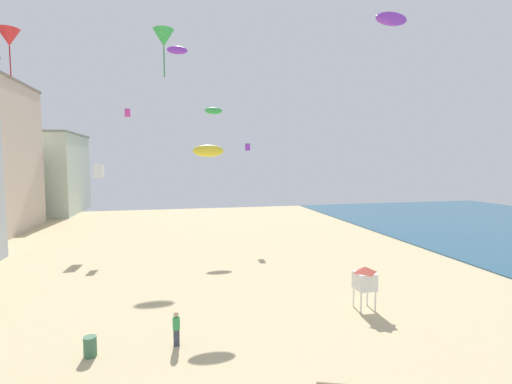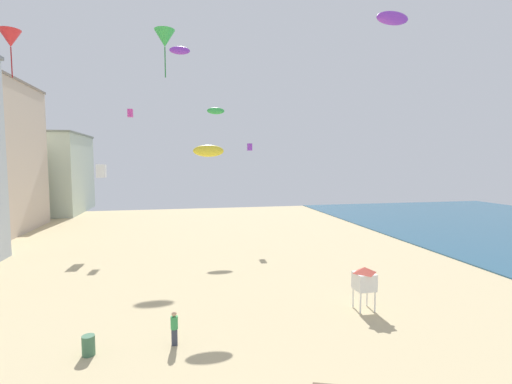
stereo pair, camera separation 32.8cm
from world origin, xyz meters
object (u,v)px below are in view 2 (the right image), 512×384
Objects in this scene: kite_flyer at (174,326)px; kite_purple_parafoil_2 at (180,50)px; kite_magenta_box at (130,113)px; kite_red_delta at (10,38)px; beach_trash_bin at (88,345)px; kite_purple_parafoil at (392,18)px; kite_yellow_parafoil at (208,151)px; kite_purple_box at (250,147)px; lifeguard_stand at (364,279)px; kite_green_delta at (165,39)px; kite_white_box at (101,171)px; kite_green_parafoil at (216,111)px.

kite_flyer is 0.68× the size of kite_purple_parafoil_2.
kite_magenta_box is 21.87m from kite_red_delta.
kite_red_delta is (-5.10, 6.74, 15.14)m from beach_trash_bin.
kite_purple_parafoil reaches higher than beach_trash_bin.
kite_red_delta is at bearing -170.78° from kite_yellow_parafoil.
beach_trash_bin is 0.99× the size of kite_magenta_box.
kite_flyer is 27.35m from kite_purple_box.
kite_yellow_parafoil is at bearing 9.22° from kite_red_delta.
beach_trash_bin is at bearing -52.89° from kite_red_delta.
kite_purple_parafoil_2 reaches higher than kite_flyer.
lifeguard_stand is 1.06× the size of kite_purple_parafoil_2.
kite_flyer is at bearing -108.84° from kite_purple_box.
kite_purple_parafoil is at bearing 69.34° from lifeguard_stand.
beach_trash_bin is 0.37× the size of kite_purple_parafoil_2.
kite_purple_parafoil_2 is (-10.14, 26.36, 19.94)m from lifeguard_stand.
kite_red_delta is (-8.30, -5.86, -2.42)m from kite_green_delta.
kite_flyer is 3.79m from beach_trash_bin.
kite_purple_parafoil reaches higher than kite_green_delta.
kite_flyer is at bearing -105.57° from kite_yellow_parafoil.
beach_trash_bin is 0.67× the size of kite_white_box.
kite_red_delta is (-13.52, -19.75, 1.01)m from kite_green_parafoil.
kite_purple_parafoil is at bearing -68.35° from kite_purple_box.
beach_trash_bin is at bearing -159.44° from kite_purple_parafoil.
kite_magenta_box is 0.35× the size of kite_red_delta.
kite_flyer is 11.02m from lifeguard_stand.
beach_trash_bin is 0.43× the size of kite_yellow_parafoil.
kite_green_parafoil reaches higher than lifeguard_stand.
kite_red_delta reaches higher than kite_magenta_box.
kite_red_delta is at bearing -144.77° from kite_green_delta.
kite_magenta_box reaches higher than kite_yellow_parafoil.
kite_flyer is 24.39m from kite_purple_parafoil.
kite_purple_parafoil is (15.17, 6.98, 17.77)m from kite_flyer.
kite_green_parafoil is 22.44m from kite_purple_parafoil.
kite_white_box is 0.66× the size of kite_green_parafoil.
kite_green_parafoil is 2.54× the size of kite_purple_box.
kite_yellow_parafoil is 0.80× the size of kite_red_delta.
kite_purple_parafoil_2 is at bearing -101.39° from kite_flyer.
kite_purple_box is (15.73, 1.51, 2.62)m from kite_white_box.
beach_trash_bin is 35.86m from kite_purple_parafoil_2.
kite_purple_parafoil_2 reaches higher than lifeguard_stand.
kite_green_delta is 4.44× the size of kite_purple_box.
kite_purple_parafoil is (12.82, -1.46, 9.30)m from kite_yellow_parafoil.
kite_green_parafoil is 23.95m from kite_red_delta.
kite_white_box is at bearing 151.86° from lifeguard_stand.
kite_purple_box is at bearing 117.03° from lifeguard_stand.
kite_green_delta is (-11.36, 10.48, 16.17)m from lifeguard_stand.
kite_purple_parafoil_2 is at bearing 85.61° from kite_green_delta.
kite_green_parafoil is 0.84× the size of kite_purple_parafoil.
lifeguard_stand is at bearing 8.30° from beach_trash_bin.
kite_green_delta is at bearing -126.81° from kite_purple_box.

